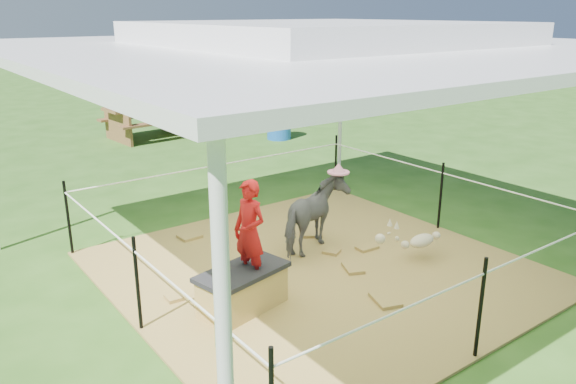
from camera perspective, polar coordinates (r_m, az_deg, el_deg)
ground at (r=6.90m, az=3.00°, el=-7.98°), size 90.00×90.00×0.00m
hay_patch at (r=6.89m, az=3.00°, el=-7.86°), size 4.60×4.60×0.03m
canopy_tent at (r=6.21m, az=3.42°, el=14.96°), size 6.30×6.30×2.90m
rope_fence at (r=6.64m, az=3.09°, el=-2.98°), size 4.54×4.54×1.00m
straw_bale at (r=5.94m, az=-4.62°, el=-10.04°), size 0.98×0.63×0.40m
dark_cloth at (r=5.84m, az=-4.67°, el=-8.08°), size 1.05×0.69×0.05m
woman at (r=5.68m, az=-3.95°, el=-3.12°), size 0.34×0.44×1.09m
green_bottle at (r=5.40m, az=-7.07°, el=-14.14°), size 0.08×0.08×0.25m
pony at (r=7.22m, az=2.83°, el=-2.44°), size 1.23×0.92×0.94m
pink_hat at (r=7.05m, az=2.89°, el=1.67°), size 0.29×0.29×0.14m
foal at (r=7.22m, az=13.46°, el=-4.60°), size 1.01×0.59×0.55m
trash_barrel at (r=13.82m, az=-0.93°, el=7.28°), size 0.74×0.74×0.91m
picnic_table_near at (r=14.36m, az=-14.13°, el=6.93°), size 2.04×1.54×0.81m
picnic_table_far at (r=16.85m, az=-2.65°, el=8.80°), size 1.85×1.49×0.69m
distant_person at (r=14.72m, az=-8.35°, el=8.06°), size 0.56×0.45×1.07m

